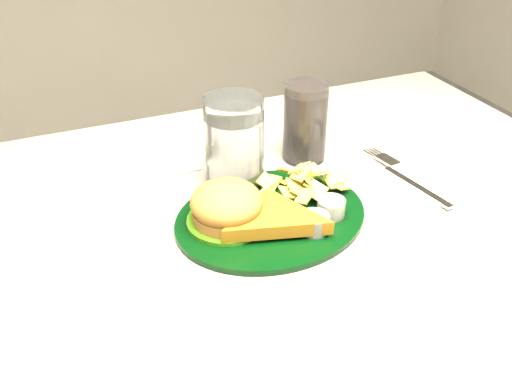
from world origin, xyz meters
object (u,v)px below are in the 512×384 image
dinner_plate (271,201)px  cola_glass (305,122)px  fork_napkin (413,184)px  water_glass (234,143)px

dinner_plate → cola_glass: size_ratio=2.14×
dinner_plate → fork_napkin: size_ratio=1.59×
water_glass → fork_napkin: water_glass is taller
dinner_plate → fork_napkin: 0.23m
dinner_plate → water_glass: size_ratio=1.97×
dinner_plate → cola_glass: cola_glass is taller
dinner_plate → water_glass: 0.11m
water_glass → fork_napkin: (0.24, -0.11, -0.06)m
water_glass → cola_glass: 0.14m
water_glass → cola_glass: bearing=13.8°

